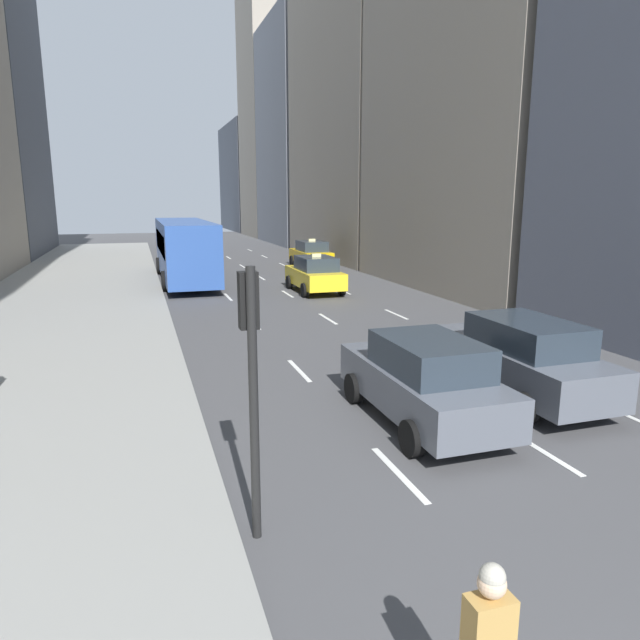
% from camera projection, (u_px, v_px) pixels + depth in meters
% --- Properties ---
extents(sidewalk_left, '(8.00, 66.00, 0.15)m').
position_uv_depth(sidewalk_left, '(69.00, 300.00, 24.93)').
color(sidewalk_left, gray).
rests_on(sidewalk_left, ground).
extents(lane_markings, '(5.72, 56.00, 0.01)m').
position_uv_depth(lane_markings, '(305.00, 305.00, 24.08)').
color(lane_markings, white).
rests_on(lane_markings, ground).
extents(building_row_right, '(6.00, 91.99, 31.79)m').
position_uv_depth(building_row_right, '(333.00, 105.00, 46.50)').
color(building_row_right, slate).
rests_on(building_row_right, ground).
extents(taxi_lead, '(2.02, 4.40, 1.87)m').
position_uv_depth(taxi_lead, '(315.00, 274.00, 27.24)').
color(taxi_lead, yellow).
rests_on(taxi_lead, ground).
extents(taxi_second, '(2.02, 4.40, 1.87)m').
position_uv_depth(taxi_second, '(311.00, 254.00, 37.29)').
color(taxi_second, yellow).
rests_on(taxi_second, ground).
extents(sedan_black_near, '(2.02, 4.94, 1.81)m').
position_uv_depth(sedan_black_near, '(519.00, 357.00, 12.79)').
color(sedan_black_near, '#565B66').
rests_on(sedan_black_near, ground).
extents(sedan_silver_behind, '(2.02, 4.52, 1.76)m').
position_uv_depth(sedan_silver_behind, '(423.00, 379.00, 11.25)').
color(sedan_silver_behind, '#565B66').
rests_on(sedan_silver_behind, ground).
extents(city_bus, '(2.80, 11.61, 3.25)m').
position_uv_depth(city_bus, '(184.00, 249.00, 30.65)').
color(city_bus, '#2D519E').
rests_on(city_bus, ground).
extents(traffic_light_pole, '(0.24, 0.42, 3.60)m').
position_uv_depth(traffic_light_pole, '(251.00, 360.00, 7.15)').
color(traffic_light_pole, black).
rests_on(traffic_light_pole, ground).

